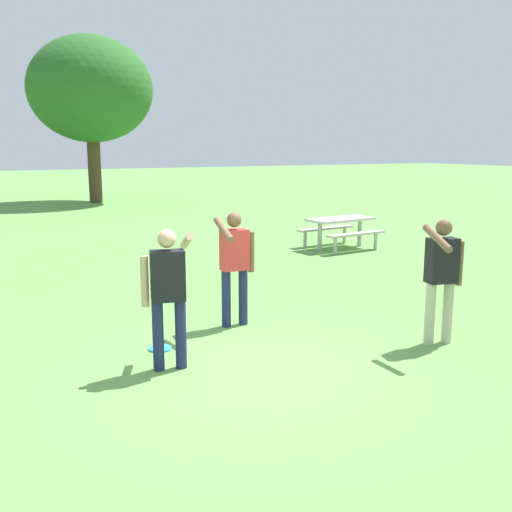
{
  "coord_description": "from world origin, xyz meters",
  "views": [
    {
      "loc": [
        -2.83,
        -5.71,
        2.56
      ],
      "look_at": [
        0.95,
        1.56,
        1.0
      ],
      "focal_mm": 40.9,
      "sensor_mm": 36.0,
      "label": 1
    }
  ],
  "objects": [
    {
      "name": "picnic_table_near",
      "position": [
        5.75,
        6.18,
        0.56
      ],
      "size": [
        1.83,
        1.58,
        0.77
      ],
      "color": "beige",
      "rests_on": "ground"
    },
    {
      "name": "ground_plane",
      "position": [
        0.0,
        0.0,
        0.0
      ],
      "size": [
        120.0,
        120.0,
        0.0
      ],
      "primitive_type": "plane",
      "color": "#609947"
    },
    {
      "name": "person_bystander",
      "position": [
        0.63,
        1.6,
        0.96
      ],
      "size": [
        0.65,
        0.67,
        1.64
      ],
      "color": "#1E234C",
      "rests_on": "ground"
    },
    {
      "name": "person_catcher",
      "position": [
        -0.75,
        0.46,
        0.96
      ],
      "size": [
        0.72,
        0.65,
        1.64
      ],
      "color": "#1E234C",
      "rests_on": "ground"
    },
    {
      "name": "tree_slender_mid",
      "position": [
        2.98,
        21.31,
        4.98
      ],
      "size": [
        5.45,
        5.45,
        7.32
      ],
      "color": "#4C3823",
      "rests_on": "ground"
    },
    {
      "name": "person_thrower",
      "position": [
        2.66,
        -0.34,
        0.96
      ],
      "size": [
        0.72,
        0.65,
        1.64
      ],
      "color": "#B7AD93",
      "rests_on": "ground"
    },
    {
      "name": "frisbee",
      "position": [
        -0.65,
        1.13,
        0.01
      ],
      "size": [
        0.29,
        0.29,
        0.03
      ],
      "primitive_type": "cylinder",
      "color": "#2D9EDB",
      "rests_on": "ground"
    }
  ]
}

